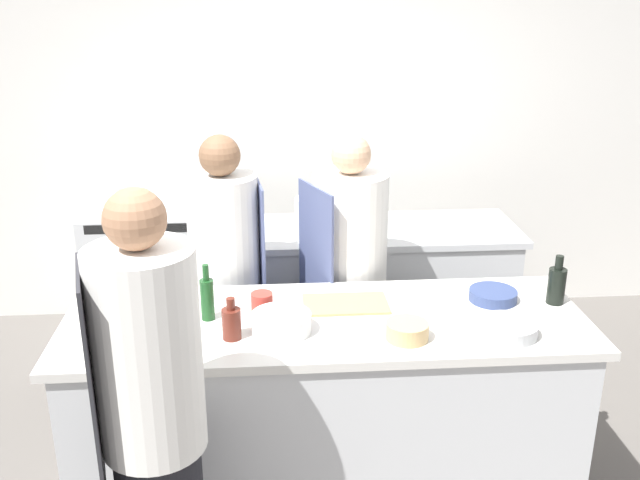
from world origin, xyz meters
The scene contains 18 objects.
wall_back centered at (0.00, 2.13, 1.40)m, with size 8.00×0.06×2.80m.
prep_counter centered at (0.00, 0.00, 0.47)m, with size 2.37×0.81×0.93m.
pass_counter centered at (0.34, 1.22, 0.47)m, with size 1.89×0.66×0.93m.
oven_range centered at (-1.05, 1.71, 0.48)m, with size 0.80×0.74×0.96m.
chef_at_prep_near centered at (-0.67, -0.71, 0.88)m, with size 0.42×0.40×1.76m.
chef_at_stove centered at (-0.48, 0.66, 0.82)m, with size 0.40×0.39×1.64m.
chef_at_pass_far centered at (0.18, 0.64, 0.81)m, with size 0.46×0.45×1.64m.
bottle_olive_oil centered at (-0.41, -0.16, 1.01)m, with size 0.08×0.08×0.19m.
bottle_vinegar centered at (-0.53, 0.04, 1.04)m, with size 0.06×0.06×0.26m.
bottle_wine centered at (1.09, 0.09, 1.03)m, with size 0.08×0.08×0.24m.
bottle_cooking_oil centered at (-0.83, -0.12, 1.01)m, with size 0.09×0.09×0.19m.
bowl_mixing_large centered at (0.33, -0.22, 0.97)m, with size 0.18×0.18×0.07m.
bowl_prep_small centered at (0.81, 0.14, 0.96)m, with size 0.23×0.23×0.05m.
bowl_ceramic_blue centered at (0.77, -0.21, 0.96)m, with size 0.25×0.25×0.06m.
bowl_wooden_salad centered at (-0.20, -0.11, 0.98)m, with size 0.26×0.26×0.08m.
cup centered at (-0.29, 0.07, 0.98)m, with size 0.10×0.10×0.10m.
cutting_board centered at (0.10, 0.13, 0.94)m, with size 0.40×0.23×0.01m.
stockpot centered at (0.02, 1.11, 1.05)m, with size 0.22×0.22×0.23m.
Camera 1 is at (-0.24, -2.88, 2.37)m, focal length 40.00 mm.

